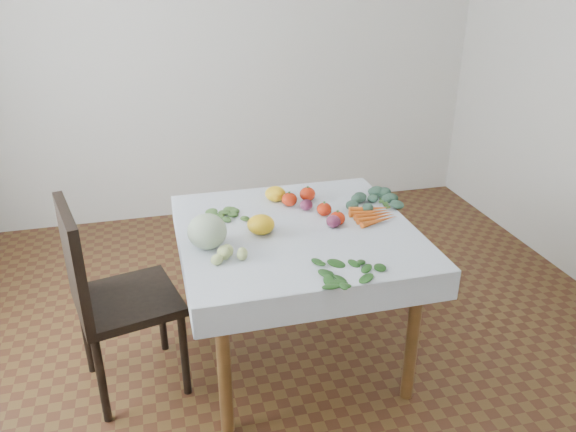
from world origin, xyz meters
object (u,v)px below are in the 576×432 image
at_px(table, 297,247).
at_px(carrot_bunch, 375,215).
at_px(cabbage, 207,231).
at_px(chair, 105,290).
at_px(heirloom_back, 275,194).

distance_m(table, carrot_bunch, 0.43).
bearing_deg(cabbage, chair, 173.28).
xyz_separation_m(chair, heirloom_back, (0.89, 0.39, 0.23)).
height_order(table, chair, chair).
height_order(cabbage, heirloom_back, cabbage).
bearing_deg(table, heirloom_back, 93.31).
bearing_deg(heirloom_back, cabbage, -133.34).
xyz_separation_m(table, heirloom_back, (-0.02, 0.36, 0.14)).
relative_size(chair, cabbage, 5.63).
bearing_deg(carrot_bunch, cabbage, -172.94).
relative_size(table, cabbage, 5.66).
bearing_deg(cabbage, table, 10.85).
xyz_separation_m(table, cabbage, (-0.44, -0.08, 0.18)).
relative_size(chair, heirloom_back, 8.83).
relative_size(table, heirloom_back, 8.87).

